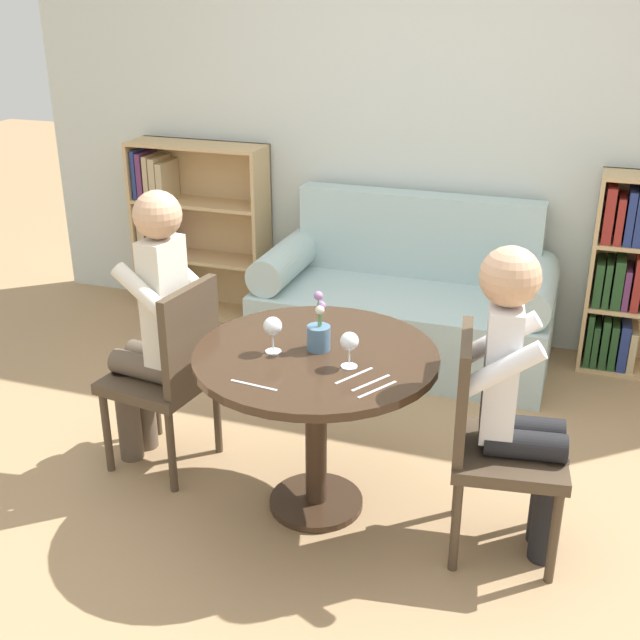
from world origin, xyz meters
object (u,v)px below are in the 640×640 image
(flower_vase, at_px, (318,333))
(person_right, at_px, (519,394))
(wine_glass_left, at_px, (273,327))
(chair_right, at_px, (491,436))
(chair_left, at_px, (171,369))
(wine_glass_right, at_px, (349,343))
(couch, at_px, (405,306))
(person_left, at_px, (153,325))
(bookshelf_left, at_px, (187,229))

(flower_vase, bearing_deg, person_right, -2.42)
(person_right, bearing_deg, wine_glass_left, 84.67)
(chair_right, bearing_deg, person_right, -84.35)
(chair_left, height_order, wine_glass_right, chair_left)
(couch, relative_size, wine_glass_right, 11.70)
(person_right, height_order, wine_glass_right, person_right)
(chair_right, bearing_deg, wine_glass_right, 87.58)
(chair_left, relative_size, person_right, 0.72)
(person_left, distance_m, wine_glass_right, 0.98)
(bookshelf_left, distance_m, person_left, 1.91)
(bookshelf_left, relative_size, chair_right, 1.26)
(bookshelf_left, xyz_separation_m, wine_glass_left, (1.39, -1.90, 0.28))
(chair_left, relative_size, flower_vase, 3.62)
(couch, distance_m, flower_vase, 1.62)
(couch, distance_m, person_left, 1.72)
(person_left, relative_size, wine_glass_left, 8.73)
(bookshelf_left, xyz_separation_m, flower_vase, (1.55, -1.81, 0.24))
(couch, relative_size, person_right, 1.35)
(bookshelf_left, bearing_deg, flower_vase, -49.46)
(person_right, bearing_deg, couch, 18.43)
(bookshelf_left, xyz_separation_m, wine_glass_right, (1.71, -1.92, 0.27))
(wine_glass_left, bearing_deg, bookshelf_left, 126.27)
(chair_left, xyz_separation_m, wine_glass_left, (0.55, -0.13, 0.34))
(person_right, xyz_separation_m, flower_vase, (-0.79, 0.03, 0.12))
(person_left, xyz_separation_m, person_right, (1.58, -0.10, -0.01))
(wine_glass_left, bearing_deg, flower_vase, 26.89)
(couch, height_order, wine_glass_right, couch)
(couch, xyz_separation_m, chair_left, (-0.71, -1.49, 0.18))
(couch, xyz_separation_m, person_left, (-0.79, -1.48, 0.38))
(person_right, distance_m, wine_glass_right, 0.65)
(wine_glass_left, bearing_deg, wine_glass_right, -5.01)
(bookshelf_left, relative_size, wine_glass_right, 7.90)
(chair_left, height_order, person_left, person_left)
(chair_right, height_order, flower_vase, flower_vase)
(bookshelf_left, xyz_separation_m, chair_left, (0.85, -1.76, -0.06))
(person_left, bearing_deg, bookshelf_left, -148.84)
(person_left, relative_size, flower_vase, 5.21)
(wine_glass_right, bearing_deg, chair_left, 169.55)
(chair_right, relative_size, wine_glass_right, 6.29)
(bookshelf_left, relative_size, wine_glass_left, 7.61)
(couch, bearing_deg, wine_glass_right, -84.45)
(person_left, bearing_deg, chair_left, 84.78)
(couch, relative_size, chair_right, 1.86)
(person_right, height_order, wine_glass_left, person_right)
(flower_vase, bearing_deg, wine_glass_right, -34.09)
(couch, height_order, person_left, person_left)
(couch, bearing_deg, flower_vase, -90.05)
(wine_glass_right, xyz_separation_m, flower_vase, (-0.16, 0.11, -0.03))
(chair_left, xyz_separation_m, chair_right, (1.41, -0.10, 0.00))
(chair_right, relative_size, wine_glass_left, 6.06)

